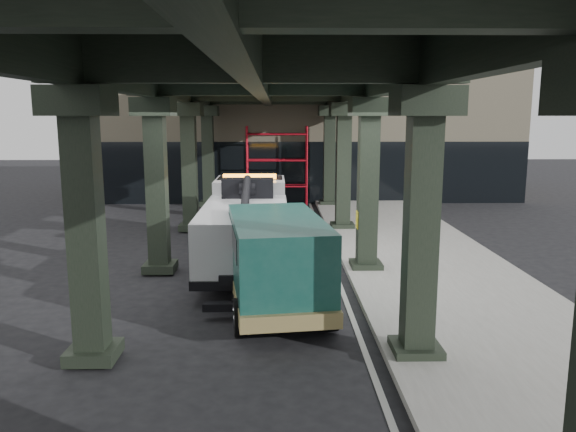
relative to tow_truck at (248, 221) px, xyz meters
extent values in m
plane|color=black|center=(0.90, -3.01, -1.33)|extent=(90.00, 90.00, 0.00)
cube|color=gray|center=(5.40, -1.01, -1.25)|extent=(5.00, 40.00, 0.15)
cube|color=silver|center=(2.60, -1.01, -1.32)|extent=(0.12, 38.00, 0.01)
cube|color=black|center=(3.50, -7.01, 1.17)|extent=(0.55, 0.55, 5.00)
cube|color=black|center=(3.50, -7.01, 3.42)|extent=(1.10, 1.10, 0.50)
cube|color=black|center=(3.50, -7.01, -1.15)|extent=(0.90, 0.90, 0.24)
cube|color=black|center=(3.50, -1.01, 1.17)|extent=(0.55, 0.55, 5.00)
cube|color=black|center=(3.50, -1.01, 3.42)|extent=(1.10, 1.10, 0.50)
cube|color=black|center=(3.50, -1.01, -1.15)|extent=(0.90, 0.90, 0.24)
cube|color=black|center=(3.50, 4.99, 1.17)|extent=(0.55, 0.55, 5.00)
cube|color=black|center=(3.50, 4.99, 3.42)|extent=(1.10, 1.10, 0.50)
cube|color=black|center=(3.50, 4.99, -1.15)|extent=(0.90, 0.90, 0.24)
cube|color=black|center=(3.50, 10.99, 1.17)|extent=(0.55, 0.55, 5.00)
cube|color=black|center=(3.50, 10.99, 3.42)|extent=(1.10, 1.10, 0.50)
cube|color=black|center=(3.50, 10.99, -1.15)|extent=(0.90, 0.90, 0.24)
cube|color=black|center=(-2.50, -7.01, 1.17)|extent=(0.55, 0.55, 5.00)
cube|color=black|center=(-2.50, -7.01, 3.42)|extent=(1.10, 1.10, 0.50)
cube|color=black|center=(-2.50, -7.01, -1.15)|extent=(0.90, 0.90, 0.24)
cube|color=black|center=(-2.50, -1.01, 1.17)|extent=(0.55, 0.55, 5.00)
cube|color=black|center=(-2.50, -1.01, 3.42)|extent=(1.10, 1.10, 0.50)
cube|color=black|center=(-2.50, -1.01, -1.15)|extent=(0.90, 0.90, 0.24)
cube|color=black|center=(-2.50, 4.99, 1.17)|extent=(0.55, 0.55, 5.00)
cube|color=black|center=(-2.50, 4.99, 3.42)|extent=(1.10, 1.10, 0.50)
cube|color=black|center=(-2.50, 4.99, -1.15)|extent=(0.90, 0.90, 0.24)
cube|color=black|center=(-2.50, 10.99, 1.17)|extent=(0.55, 0.55, 5.00)
cube|color=black|center=(-2.50, 10.99, 3.42)|extent=(1.10, 1.10, 0.50)
cube|color=black|center=(-2.50, 10.99, -1.15)|extent=(0.90, 0.90, 0.24)
cube|color=black|center=(3.50, -1.01, 4.22)|extent=(0.35, 32.00, 1.10)
cube|color=black|center=(-2.50, -1.01, 4.22)|extent=(0.35, 32.00, 1.10)
cube|color=black|center=(0.50, -1.01, 4.22)|extent=(0.35, 32.00, 1.10)
cube|color=black|center=(0.50, -1.01, 4.92)|extent=(7.40, 32.00, 0.30)
cube|color=#C6B793|center=(2.90, 16.99, 2.67)|extent=(22.00, 10.00, 8.00)
cylinder|color=red|center=(-0.60, 11.89, 0.67)|extent=(0.08, 0.08, 4.00)
cylinder|color=red|center=(-0.60, 11.09, 0.67)|extent=(0.08, 0.08, 4.00)
cylinder|color=red|center=(2.40, 11.89, 0.67)|extent=(0.08, 0.08, 4.00)
cylinder|color=red|center=(2.40, 11.09, 0.67)|extent=(0.08, 0.08, 4.00)
cylinder|color=red|center=(0.90, 11.89, -0.33)|extent=(3.00, 0.08, 0.08)
cylinder|color=red|center=(0.90, 11.89, 0.97)|extent=(3.00, 0.08, 0.08)
cylinder|color=red|center=(0.90, 11.89, 2.27)|extent=(3.00, 0.08, 0.08)
cube|color=black|center=(0.00, -0.51, -0.64)|extent=(1.02, 7.38, 0.25)
cube|color=silver|center=(-0.01, 2.00, 0.20)|extent=(2.32, 2.37, 1.77)
cube|color=silver|center=(-0.01, 3.03, -0.30)|extent=(2.31, 0.70, 0.89)
cube|color=black|center=(-0.01, 2.24, 0.69)|extent=(2.17, 1.29, 0.84)
cube|color=silver|center=(0.01, -1.64, 0.00)|extent=(2.38, 4.93, 1.38)
cube|color=orange|center=(-0.01, 1.80, 1.18)|extent=(1.77, 0.28, 0.16)
cube|color=black|center=(0.00, 0.32, 0.98)|extent=(1.58, 0.60, 0.59)
cylinder|color=black|center=(0.01, -1.45, 0.74)|extent=(0.25, 3.44, 1.32)
cube|color=black|center=(0.02, -4.15, -0.98)|extent=(0.30, 1.38, 0.18)
cube|color=black|center=(0.02, -4.84, -1.03)|extent=(1.57, 0.25, 0.18)
cylinder|color=black|center=(-1.09, 2.29, -0.79)|extent=(0.35, 1.08, 1.08)
cylinder|color=silver|center=(-1.09, 2.29, -0.79)|extent=(0.39, 0.60, 0.60)
cylinder|color=black|center=(1.07, 2.30, -0.79)|extent=(0.35, 1.08, 1.08)
cylinder|color=silver|center=(1.07, 2.30, -0.79)|extent=(0.39, 0.60, 0.60)
cylinder|color=black|center=(-1.08, -0.96, -0.79)|extent=(0.35, 1.08, 1.08)
cylinder|color=silver|center=(-1.08, -0.96, -0.79)|extent=(0.39, 0.60, 0.60)
cylinder|color=black|center=(1.09, -0.95, -0.79)|extent=(0.35, 1.08, 1.08)
cylinder|color=silver|center=(1.09, -0.95, -0.79)|extent=(0.39, 0.60, 0.60)
cylinder|color=black|center=(-1.07, -2.24, -0.79)|extent=(0.35, 1.08, 1.08)
cylinder|color=silver|center=(-1.07, -2.24, -0.79)|extent=(0.39, 0.60, 0.60)
cylinder|color=black|center=(1.09, -2.23, -0.79)|extent=(0.35, 1.08, 1.08)
cylinder|color=silver|center=(1.09, -2.23, -0.79)|extent=(0.39, 0.60, 0.60)
cube|color=#13453D|center=(0.56, -1.67, -0.43)|extent=(2.07, 1.29, 0.86)
cube|color=#13453D|center=(0.89, -4.27, -0.04)|extent=(2.53, 4.50, 1.85)
cube|color=olive|center=(0.85, -3.89, -0.81)|extent=(2.71, 5.54, 0.33)
cube|color=black|center=(0.61, -2.05, 0.34)|extent=(1.89, 0.65, 0.79)
cube|color=black|center=(0.86, -3.98, 0.43)|extent=(2.45, 3.66, 0.52)
cube|color=silver|center=(0.49, -1.17, -0.81)|extent=(1.90, 0.36, 0.29)
cylinder|color=black|center=(-0.38, -1.84, -0.93)|extent=(0.37, 0.83, 0.80)
cylinder|color=silver|center=(-0.38, -1.84, -0.93)|extent=(0.36, 0.47, 0.44)
cylinder|color=black|center=(1.51, -1.60, -0.93)|extent=(0.37, 0.83, 0.80)
cylinder|color=silver|center=(1.51, -1.60, -0.93)|extent=(0.36, 0.47, 0.44)
cylinder|color=black|center=(0.14, -5.80, -0.93)|extent=(0.37, 0.83, 0.80)
cylinder|color=silver|center=(0.14, -5.80, -0.93)|extent=(0.36, 0.47, 0.44)
cylinder|color=black|center=(2.02, -5.56, -0.93)|extent=(0.37, 0.83, 0.80)
cylinder|color=silver|center=(2.02, -5.56, -0.93)|extent=(0.36, 0.47, 0.44)
camera|label=1|loc=(0.91, -16.87, 3.17)|focal=35.00mm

